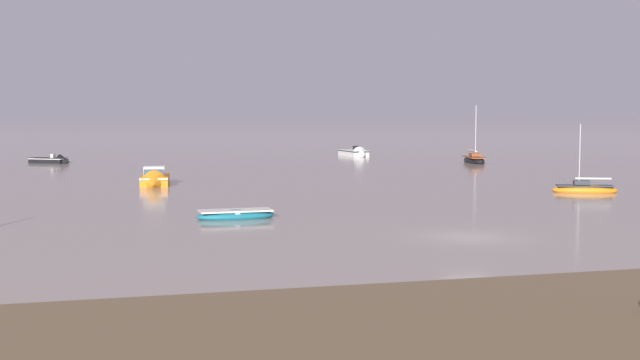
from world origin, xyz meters
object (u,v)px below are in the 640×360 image
at_px(motorboat_moored_0, 155,181).
at_px(motorboat_moored_3, 356,154).
at_px(sailboat_moored_0, 474,160).
at_px(rowboat_moored_1, 236,215).
at_px(motorboat_moored_1, 54,161).
at_px(sailboat_moored_2, 585,189).

bearing_deg(motorboat_moored_0, motorboat_moored_3, 148.05).
bearing_deg(motorboat_moored_0, sailboat_moored_0, 124.22).
height_order(motorboat_moored_0, rowboat_moored_1, motorboat_moored_0).
bearing_deg(rowboat_moored_1, sailboat_moored_0, -131.10).
bearing_deg(rowboat_moored_1, motorboat_moored_1, -78.47).
bearing_deg(sailboat_moored_0, motorboat_moored_0, -50.82).
height_order(rowboat_moored_1, motorboat_moored_3, motorboat_moored_3).
xyz_separation_m(motorboat_moored_0, motorboat_moored_3, (29.12, 37.04, -0.07)).
distance_m(motorboat_moored_1, sailboat_moored_0, 49.75).
height_order(motorboat_moored_1, motorboat_moored_3, motorboat_moored_3).
xyz_separation_m(rowboat_moored_1, sailboat_moored_2, (28.40, 8.45, 0.04)).
bearing_deg(motorboat_moored_3, sailboat_moored_0, 23.64).
height_order(rowboat_moored_1, sailboat_moored_2, sailboat_moored_2).
xyz_separation_m(motorboat_moored_0, rowboat_moored_1, (3.24, -22.60, -0.17)).
xyz_separation_m(motorboat_moored_0, sailboat_moored_0, (38.71, 20.58, -0.06)).
bearing_deg(motorboat_moored_0, sailboat_moored_2, 72.13).
relative_size(motorboat_moored_1, sailboat_moored_0, 0.73).
bearing_deg(sailboat_moored_2, motorboat_moored_1, -26.74).
height_order(motorboat_moored_0, sailboat_moored_0, sailboat_moored_0).
relative_size(motorboat_moored_1, motorboat_moored_3, 0.79).
relative_size(motorboat_moored_0, motorboat_moored_1, 1.27).
relative_size(rowboat_moored_1, motorboat_moored_3, 0.70).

